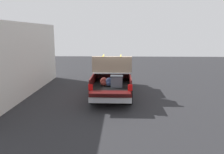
{
  "coord_description": "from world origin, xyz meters",
  "views": [
    {
      "loc": [
        -12.31,
        -0.44,
        3.45
      ],
      "look_at": [
        -0.6,
        0.0,
        1.1
      ],
      "focal_mm": 36.11,
      "sensor_mm": 36.0,
      "label": 1
    }
  ],
  "objects": [
    {
      "name": "building_facade",
      "position": [
        -0.6,
        4.72,
        1.97
      ],
      "size": [
        10.42,
        0.36,
        3.95
      ],
      "primitive_type": "cube",
      "color": "silver",
      "rests_on": "ground_plane"
    },
    {
      "name": "pickup_truck",
      "position": [
        0.35,
        -0.0,
        0.95
      ],
      "size": [
        6.05,
        2.06,
        2.23
      ],
      "color": "#470F0F",
      "rests_on": "ground_plane"
    },
    {
      "name": "ground_plane",
      "position": [
        0.0,
        0.0,
        0.0
      ],
      "size": [
        40.0,
        40.0,
        0.0
      ],
      "primitive_type": "plane",
      "color": "#262628"
    }
  ]
}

